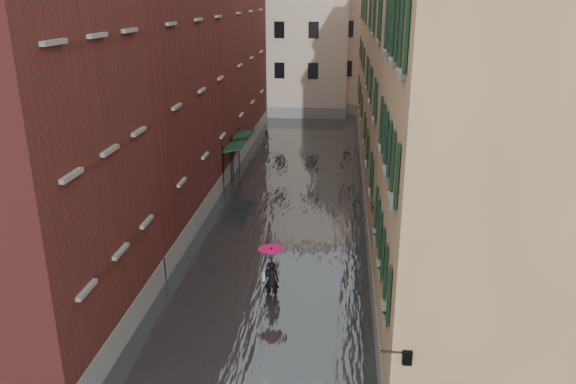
% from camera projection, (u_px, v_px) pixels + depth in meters
% --- Properties ---
extents(ground, '(120.00, 120.00, 0.00)m').
position_uv_depth(ground, '(259.00, 319.00, 19.83)').
color(ground, slate).
rests_on(ground, ground).
extents(floodwater, '(10.00, 60.00, 0.20)m').
position_uv_depth(floodwater, '(292.00, 194.00, 32.01)').
color(floodwater, '#43494B').
rests_on(floodwater, ground).
extents(building_left_near, '(6.00, 8.00, 13.00)m').
position_uv_depth(building_left_near, '(9.00, 150.00, 16.45)').
color(building_left_near, maroon).
rests_on(building_left_near, ground).
extents(building_left_mid, '(6.00, 14.00, 12.50)m').
position_uv_depth(building_left_mid, '(140.00, 96.00, 26.86)').
color(building_left_mid, '#581F1B').
rests_on(building_left_mid, ground).
extents(building_left_far, '(6.00, 16.00, 14.00)m').
position_uv_depth(building_left_far, '(210.00, 51.00, 40.71)').
color(building_left_far, maroon).
rests_on(building_left_far, ground).
extents(building_right_near, '(6.00, 8.00, 11.50)m').
position_uv_depth(building_right_near, '(497.00, 190.00, 15.41)').
color(building_right_near, '#9A7B4F').
rests_on(building_right_near, ground).
extents(building_right_mid, '(6.00, 14.00, 13.00)m').
position_uv_depth(building_right_mid, '(438.00, 96.00, 25.50)').
color(building_right_mid, '#95815A').
rests_on(building_right_mid, ground).
extents(building_right_far, '(6.00, 16.00, 11.50)m').
position_uv_depth(building_right_far, '(404.00, 71.00, 39.84)').
color(building_right_far, '#9A7B4F').
rests_on(building_right_far, ground).
extents(building_end_cream, '(12.00, 9.00, 13.00)m').
position_uv_depth(building_end_cream, '(285.00, 43.00, 53.66)').
color(building_end_cream, beige).
rests_on(building_end_cream, ground).
extents(building_end_pink, '(10.00, 9.00, 12.00)m').
position_uv_depth(building_end_pink, '(378.00, 48.00, 54.88)').
color(building_end_pink, '#D2A893').
rests_on(building_end_pink, ground).
extents(awning_near, '(1.09, 2.90, 2.80)m').
position_uv_depth(awning_near, '(235.00, 146.00, 32.87)').
color(awning_near, black).
rests_on(awning_near, ground).
extents(awning_far, '(1.09, 2.75, 2.80)m').
position_uv_depth(awning_far, '(242.00, 138.00, 34.89)').
color(awning_far, black).
rests_on(awning_far, ground).
extents(wall_lantern, '(0.71, 0.22, 0.35)m').
position_uv_depth(wall_lantern, '(406.00, 356.00, 12.80)').
color(wall_lantern, black).
rests_on(wall_lantern, ground).
extents(window_planters, '(0.59, 8.62, 0.84)m').
position_uv_depth(window_planters, '(384.00, 244.00, 17.42)').
color(window_planters, brown).
rests_on(window_planters, ground).
extents(pedestrian_main, '(0.98, 0.98, 2.06)m').
position_uv_depth(pedestrian_main, '(271.00, 268.00, 20.71)').
color(pedestrian_main, black).
rests_on(pedestrian_main, ground).
extents(pedestrian_far, '(0.82, 0.72, 1.41)m').
position_uv_depth(pedestrian_far, '(267.00, 140.00, 41.60)').
color(pedestrian_far, black).
rests_on(pedestrian_far, ground).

